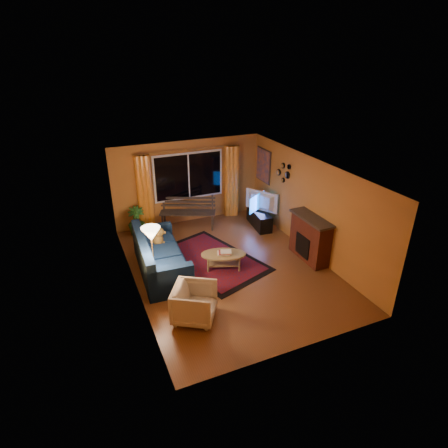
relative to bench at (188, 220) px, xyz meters
name	(u,v)px	position (x,y,z in m)	size (l,w,h in m)	color
floor	(229,268)	(0.22, -2.52, -0.25)	(4.50, 6.00, 0.02)	brown
ceiling	(229,169)	(0.22, -2.52, 2.27)	(4.50, 6.00, 0.02)	white
wall_back	(188,182)	(0.22, 0.49, 1.01)	(4.50, 0.02, 2.50)	#C67D35
wall_left	(131,239)	(-2.04, -2.52, 1.01)	(0.02, 6.00, 2.50)	#C67D35
wall_right	(310,206)	(2.48, -2.52, 1.01)	(0.02, 6.00, 2.50)	#C67D35
window	(189,176)	(0.22, 0.43, 1.21)	(2.00, 0.02, 1.30)	black
curtain_rod	(188,150)	(0.22, 0.38, 2.01)	(0.03, 0.03, 3.20)	#BF8C3F
curtain_left	(145,194)	(-1.13, 0.36, 0.88)	(0.36, 0.36, 2.24)	orange
curtain_right	(231,182)	(1.57, 0.36, 0.88)	(0.36, 0.36, 2.24)	orange
bench	(188,220)	(0.00, 0.00, 0.00)	(1.62, 0.47, 0.49)	#2F2925
potted_plant	(136,221)	(-1.49, 0.14, 0.18)	(0.47, 0.47, 0.84)	#235B1E
sofa	(161,255)	(-1.34, -2.06, 0.23)	(1.00, 2.33, 0.94)	#0E2142
dog	(157,236)	(-1.29, -1.54, 0.47)	(0.33, 0.46, 0.50)	olive
armchair	(194,302)	(-1.17, -3.99, 0.17)	(0.80, 0.74, 0.82)	beige
floor_lamp	(154,261)	(-1.67, -2.82, 0.56)	(0.27, 0.27, 1.61)	#BF8C3F
rug	(211,260)	(-0.06, -2.04, -0.23)	(1.78, 2.81, 0.02)	#830700
coffee_table	(223,261)	(0.09, -2.48, -0.04)	(1.09, 1.09, 0.40)	#96824F
tv_console	(259,219)	(2.00, -0.75, 0.00)	(0.39, 1.16, 0.49)	black
television	(260,202)	(2.00, -0.75, 0.54)	(1.05, 0.14, 0.60)	black
fireplace	(310,239)	(2.27, -2.92, 0.31)	(0.40, 1.20, 1.10)	maroon
mirror_cluster	(283,171)	(2.43, -1.22, 1.56)	(0.06, 0.60, 0.56)	black
painting	(263,165)	(2.44, -0.07, 1.41)	(0.04, 0.76, 0.96)	orange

